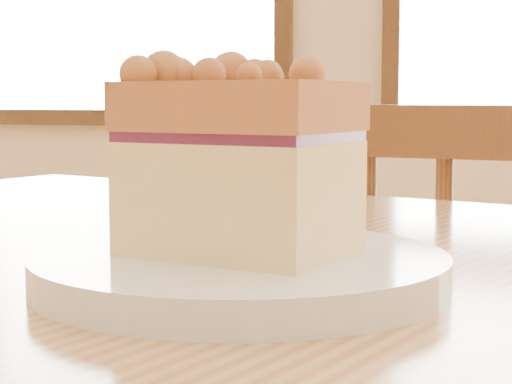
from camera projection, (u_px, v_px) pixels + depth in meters
plate at (240, 271)px, 0.49m from camera, size 0.23×0.23×0.02m
cake_slice at (241, 156)px, 0.48m from camera, size 0.13×0.11×0.11m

